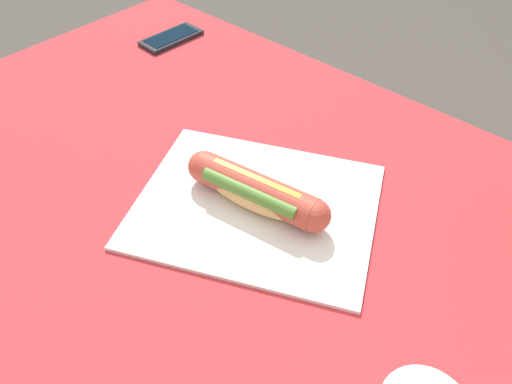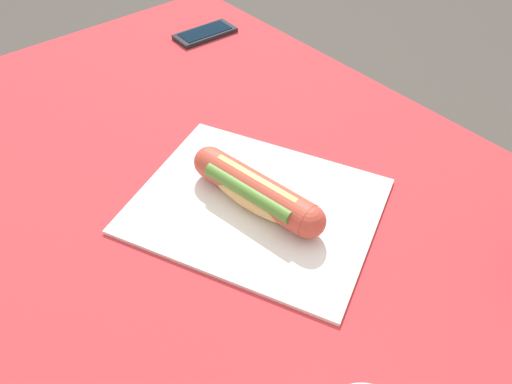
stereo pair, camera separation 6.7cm
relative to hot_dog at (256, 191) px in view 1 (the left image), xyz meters
name	(u,v)px [view 1 (the left image)]	position (x,y,z in m)	size (l,w,h in m)	color
dining_table	(208,259)	(0.07, 0.04, -0.17)	(1.22, 0.88, 0.76)	brown
paper_wrapper	(256,205)	(0.00, 0.00, -0.03)	(0.33, 0.27, 0.01)	silver
hot_dog	(256,191)	(0.00, 0.00, 0.00)	(0.22, 0.08, 0.05)	tan
cell_phone	(171,38)	(0.47, -0.25, -0.03)	(0.07, 0.14, 0.01)	black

